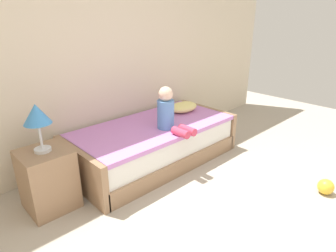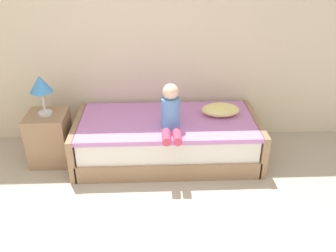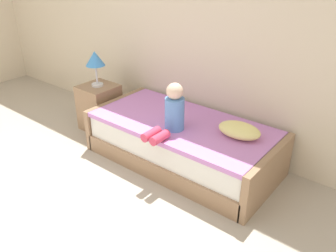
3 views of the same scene
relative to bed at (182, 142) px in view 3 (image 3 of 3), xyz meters
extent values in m
cube|color=beige|center=(-0.58, 0.60, 1.20)|extent=(7.20, 0.10, 2.90)
cube|color=#997556|center=(0.00, 0.00, -0.15)|extent=(2.00, 1.00, 0.20)
cube|color=white|center=(0.00, 0.00, 0.08)|extent=(1.94, 0.94, 0.25)
cube|color=#C67FD1|center=(0.00, 0.00, 0.23)|extent=(1.98, 0.98, 0.05)
cube|color=#997556|center=(-1.02, 0.00, 0.00)|extent=(0.07, 1.00, 0.50)
cube|color=#997556|center=(1.02, 0.00, 0.00)|extent=(0.07, 1.00, 0.50)
cube|color=#997556|center=(-1.35, -0.01, 0.05)|extent=(0.44, 0.44, 0.60)
cylinder|color=silver|center=(-1.35, -0.01, 0.37)|extent=(0.15, 0.15, 0.03)
cylinder|color=silver|center=(-1.35, -0.01, 0.50)|extent=(0.02, 0.02, 0.24)
cone|color=#3F8CD8|center=(-1.35, -0.01, 0.71)|extent=(0.24, 0.24, 0.18)
cylinder|color=#598CD1|center=(0.03, -0.18, 0.42)|extent=(0.20, 0.20, 0.34)
sphere|color=beige|center=(0.03, -0.18, 0.67)|extent=(0.17, 0.17, 0.17)
cylinder|color=#D83F60|center=(-0.03, -0.48, 0.30)|extent=(0.09, 0.22, 0.09)
cylinder|color=#D83F60|center=(0.08, -0.48, 0.30)|extent=(0.09, 0.22, 0.09)
ellipsoid|color=#F2E58C|center=(0.63, 0.10, 0.32)|extent=(0.44, 0.30, 0.13)
camera|label=1|loc=(-2.13, -2.50, 1.52)|focal=30.53mm
camera|label=2|loc=(-0.14, -3.66, 2.10)|focal=38.55mm
camera|label=3|loc=(1.97, -2.71, 1.92)|focal=37.08mm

